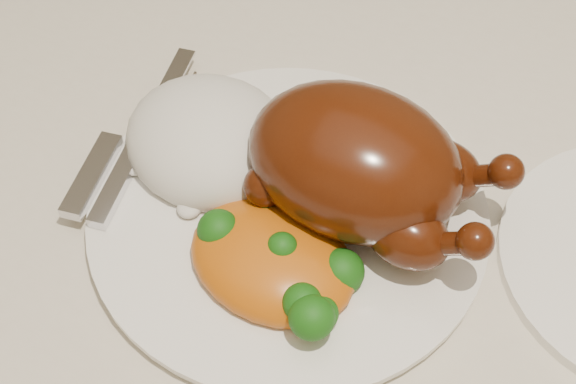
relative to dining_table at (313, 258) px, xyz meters
The scene contains 7 objects.
dining_table is the anchor object (origin of this frame).
tablecloth 0.07m from the dining_table, ahead, with size 1.73×1.03×0.18m.
dinner_plate 0.12m from the dining_table, 94.44° to the right, with size 0.28×0.28×0.01m, color white.
roast_chicken 0.17m from the dining_table, 16.80° to the right, with size 0.19×0.12×0.10m.
rice_mound 0.15m from the dining_table, 165.41° to the right, with size 0.15×0.14×0.07m.
mac_and_cheese 0.15m from the dining_table, 77.82° to the right, with size 0.13×0.10×0.05m.
cutlery 0.19m from the dining_table, 156.56° to the right, with size 0.06×0.19×0.01m.
Camera 1 is at (0.16, -0.33, 1.24)m, focal length 50.00 mm.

